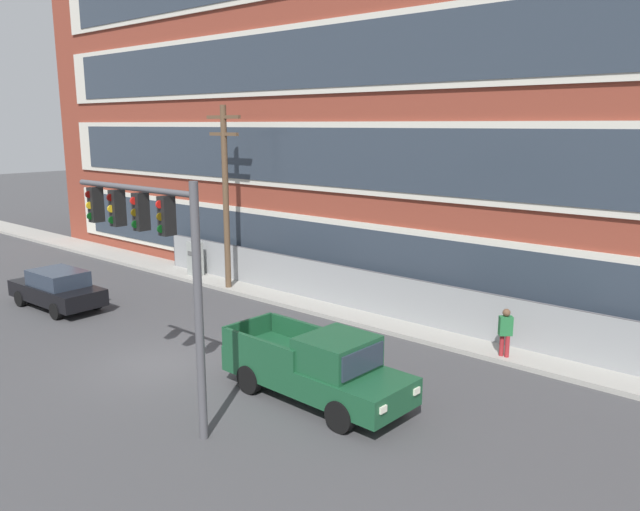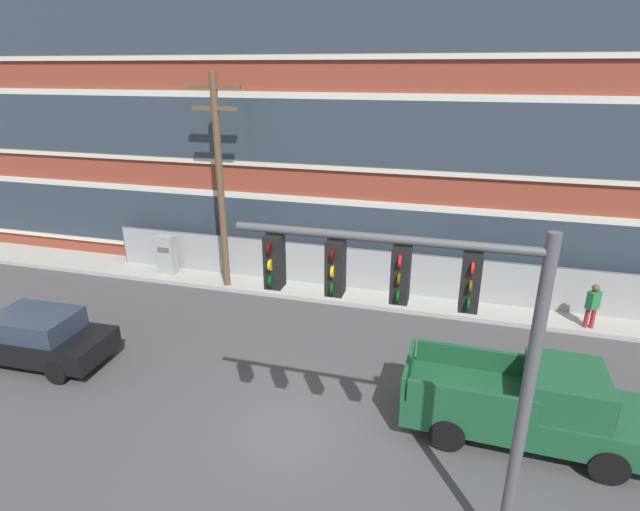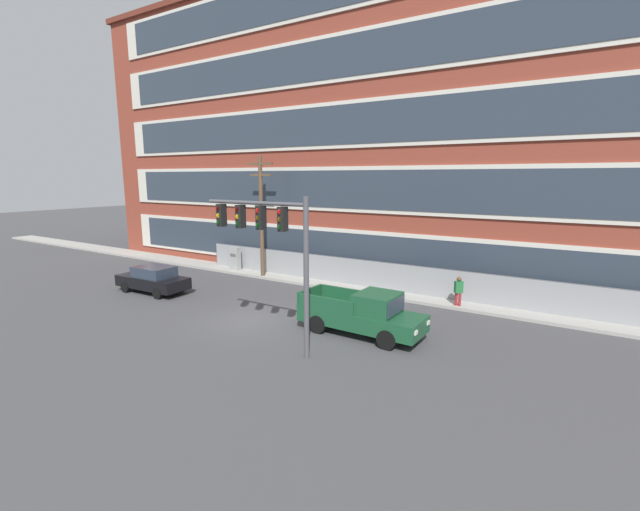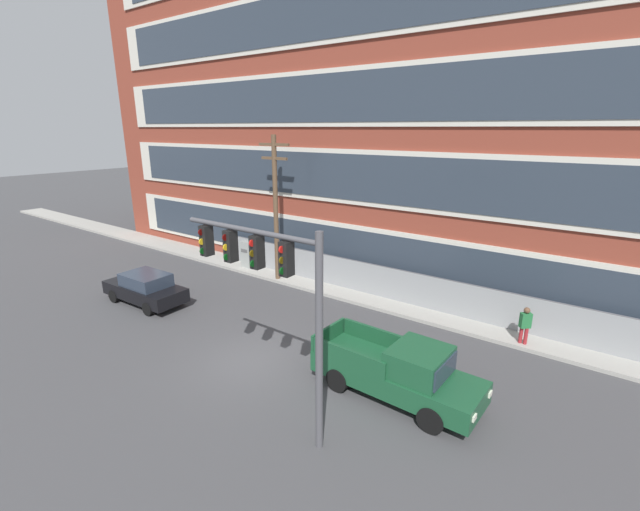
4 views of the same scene
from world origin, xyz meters
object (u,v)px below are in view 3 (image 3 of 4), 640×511
at_px(electrical_cabinet, 235,259).
at_px(traffic_signal_mast, 270,237).
at_px(utility_pole_near_corner, 261,213).
at_px(pickup_truck_dark_green, 363,314).
at_px(sedan_black, 153,279).
at_px(pedestrian_near_cabinet, 458,290).

bearing_deg(electrical_cabinet, traffic_signal_mast, -41.35).
bearing_deg(utility_pole_near_corner, pickup_truck_dark_green, -29.55).
bearing_deg(electrical_cabinet, pickup_truck_dark_green, -25.55).
distance_m(sedan_black, electrical_cabinet, 6.68).
xyz_separation_m(sedan_black, pedestrian_near_cabinet, (15.95, 6.25, 0.18)).
height_order(pickup_truck_dark_green, pedestrian_near_cabinet, pickup_truck_dark_green).
distance_m(traffic_signal_mast, electrical_cabinet, 14.97).
xyz_separation_m(traffic_signal_mast, utility_pole_near_corner, (-8.04, 9.15, -0.09)).
bearing_deg(traffic_signal_mast, utility_pole_near_corner, 131.30).
bearing_deg(utility_pole_near_corner, traffic_signal_mast, -48.70).
relative_size(utility_pole_near_corner, pedestrian_near_cabinet, 4.73).
relative_size(traffic_signal_mast, utility_pole_near_corner, 0.75).
height_order(pickup_truck_dark_green, utility_pole_near_corner, utility_pole_near_corner).
relative_size(traffic_signal_mast, electrical_cabinet, 3.40).
relative_size(electrical_cabinet, pedestrian_near_cabinet, 1.05).
distance_m(pickup_truck_dark_green, electrical_cabinet, 14.69).
relative_size(pickup_truck_dark_green, utility_pole_near_corner, 0.69).
xyz_separation_m(utility_pole_near_corner, electrical_cabinet, (-2.87, 0.45, -3.49)).
distance_m(sedan_black, pedestrian_near_cabinet, 17.13).
distance_m(traffic_signal_mast, utility_pole_near_corner, 12.19).
bearing_deg(pedestrian_near_cabinet, sedan_black, -158.60).
distance_m(sedan_black, utility_pole_near_corner, 7.82).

